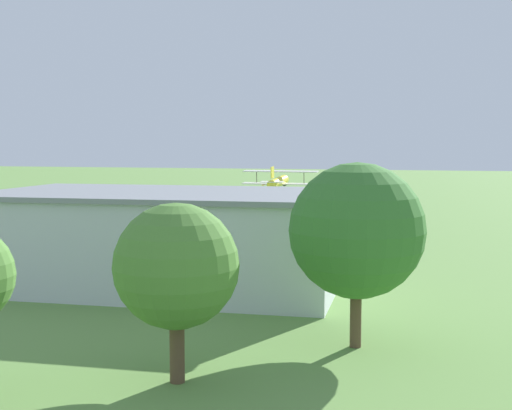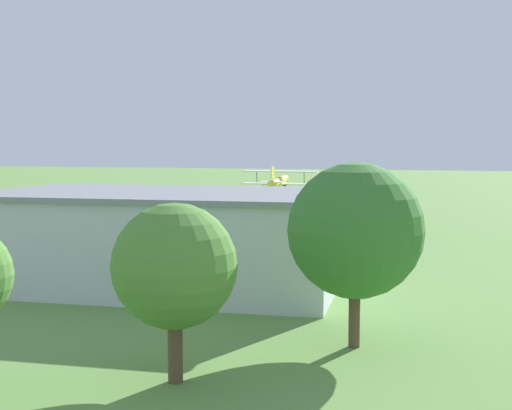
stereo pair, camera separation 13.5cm
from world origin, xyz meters
name	(u,v)px [view 1 (the left image)]	position (x,y,z in m)	size (l,w,h in m)	color
ground_plane	(267,226)	(0.00, 0.00, 0.00)	(400.00, 400.00, 0.00)	#608C42
hangar	(166,238)	(-1.86, 37.03, 3.46)	(26.41, 16.29, 6.90)	silver
biplane	(279,181)	(-2.75, 5.39, 6.06)	(9.02, 6.64, 3.58)	yellow
car_yellow	(351,249)	(-13.38, 21.40, 0.82)	(2.07, 4.62, 1.56)	gold
car_green	(179,241)	(3.55, 21.00, 0.87)	(2.08, 4.74, 1.66)	#1E6B38
car_black	(104,241)	(10.62, 22.86, 0.88)	(2.16, 4.03, 1.70)	black
car_silver	(38,239)	(17.50, 23.60, 0.87)	(2.41, 4.63, 1.69)	#B7B7BC
person_near_hangar_door	(357,244)	(-13.45, 17.99, 0.85)	(0.38, 0.38, 1.70)	beige
person_watching_takeoff	(311,243)	(-9.01, 17.80, 0.75)	(0.43, 0.43, 1.52)	navy
tree_at_field_edge	(176,267)	(-10.46, 56.23, 5.08)	(5.43, 5.43, 7.83)	brown
tree_by_windsock	(357,231)	(-17.25, 48.94, 5.97)	(6.87, 6.87, 9.42)	brown
windsock	(268,186)	(1.10, -4.43, 4.83)	(1.47, 1.15, 5.48)	silver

